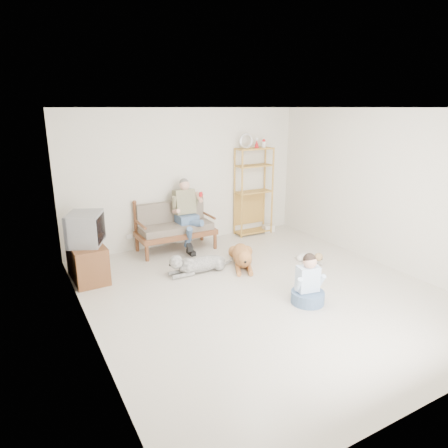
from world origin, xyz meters
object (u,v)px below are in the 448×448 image
tv_stand (87,262)px  golden_retriever (242,256)px  loveseat (175,225)px  etagere (254,191)px

tv_stand → golden_retriever: tv_stand is taller
loveseat → tv_stand: 1.93m
loveseat → golden_retriever: 1.58m
etagere → tv_stand: 3.84m
tv_stand → golden_retriever: 2.62m
loveseat → golden_retriever: size_ratio=1.18×
etagere → tv_stand: (-3.70, -0.78, -0.67)m
etagere → golden_retriever: bearing=-128.6°
etagere → tv_stand: size_ratio=2.39×
golden_retriever → etagere: bearing=77.6°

